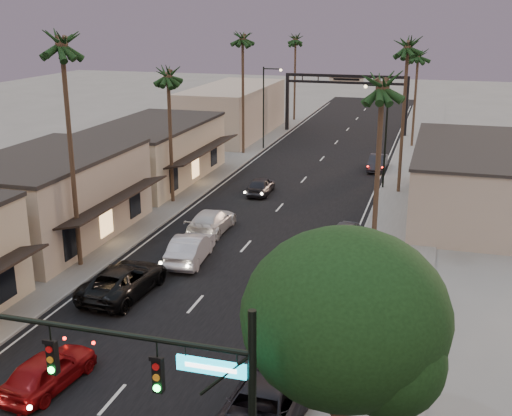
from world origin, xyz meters
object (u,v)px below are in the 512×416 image
Objects in this scene: palm_rb at (408,42)px; streetlight_left at (266,101)px; palm_lb at (61,37)px; oncoming_red at (48,370)px; curbside_black at (331,265)px; palm_ra at (383,79)px; palm_lc at (168,70)px; palm_far at (296,36)px; traffic_signal at (183,395)px; corner_tree at (347,324)px; streetlight_right at (383,127)px; oncoming_pickup at (124,280)px; oncoming_silver at (191,248)px; palm_ld at (243,35)px; palm_rc at (418,52)px; curbside_near at (260,411)px; arch at (346,89)px.

streetlight_left is at bearing 137.95° from palm_rb.
oncoming_red is at bearing -64.40° from palm_lb.
palm_ra is at bearing -6.73° from curbside_black.
palm_lc is at bearing 145.10° from palm_ra.
palm_far reaches higher than curbside_black.
streetlight_left is at bearing -86.05° from palm_far.
traffic_signal is 0.97× the size of corner_tree.
streetlight_left is at bearing 114.54° from palm_ra.
streetlight_right is 28.53m from oncoming_pickup.
oncoming_pickup is at bearing -147.42° from curbside_black.
streetlight_right reaches higher than oncoming_silver.
oncoming_pickup is (4.45, -16.91, -9.62)m from palm_lc.
streetlight_right is at bearing 55.99° from palm_lb.
palm_rc is (17.20, 9.00, -1.95)m from palm_ld.
oncoming_pickup is at bearing 141.55° from curbside_near.
palm_far is 2.52× the size of oncoming_silver.
palm_ld is 33.10m from oncoming_silver.
palm_far is 2.87× the size of oncoming_red.
oncoming_pickup is 5.75m from oncoming_silver.
palm_far is 54.76m from oncoming_silver.
palm_lc reaches higher than oncoming_pickup.
palm_lb is 13.62m from oncoming_pickup.
palm_ld is 46.75m from oncoming_red.
palm_ra is at bearing 93.03° from corner_tree.
corner_tree is 0.72× the size of palm_lc.
palm_ra reaches higher than oncoming_red.
palm_rc is 1.99× the size of curbside_near.
palm_rb reaches higher than streetlight_right.
traffic_signal is 40.77m from palm_rb.
curbside_near is at bearing -78.01° from palm_far.
palm_ld reaches higher than streetlight_left.
palm_rc is (17.20, 42.00, -2.92)m from palm_lb.
streetlight_right reaches higher than arch.
palm_lb is (-8.60, -48.00, 7.85)m from arch.
curbside_near is at bearing -85.00° from curbside_black.
palm_far is (0.30, 23.00, -0.97)m from palm_ld.
palm_lc is at bearing 114.06° from traffic_signal.
streetlight_right is 19.78m from palm_ld.
streetlight_left is 0.59× the size of palm_lb.
palm_ra is 2.17× the size of oncoming_pickup.
streetlight_left reaches higher than corner_tree.
corner_tree is 0.98× the size of streetlight_right.
palm_rc is (8.60, -6.00, 4.94)m from arch.
palm_lc is at bearing 90.00° from palm_lb.
traffic_signal is 60.31m from palm_rc.
curbside_near is at bearing -99.54° from palm_ra.
palm_lc is at bearing -71.72° from oncoming_pickup.
streetlight_left is 37.87m from palm_ra.
curbside_near is at bearing -94.00° from palm_rb.
palm_lc is 19.96m from oncoming_pickup.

